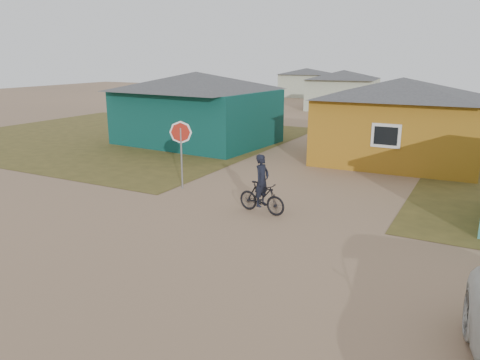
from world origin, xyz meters
name	(u,v)px	position (x,y,z in m)	size (l,w,h in m)	color
ground	(186,259)	(0.00, 0.00, 0.00)	(120.00, 120.00, 0.00)	#947255
grass_nw	(119,136)	(-14.00, 13.00, 0.01)	(20.00, 18.00, 0.00)	brown
house_teal	(197,107)	(-8.50, 13.50, 2.05)	(8.93, 7.08, 4.00)	#0A3732
house_yellow	(400,119)	(2.50, 14.00, 2.00)	(7.72, 6.76, 3.90)	#A26B19
house_pale_west	(343,89)	(-6.00, 34.00, 1.86)	(7.04, 6.15, 3.60)	#B0B79E
house_pale_north	(306,82)	(-14.00, 46.00, 1.75)	(6.28, 5.81, 3.40)	#B0B79E
stop_sign	(181,139)	(-3.73, 5.18, 1.87)	(0.84, 0.07, 2.56)	gray
cyclist	(262,192)	(0.13, 4.05, 0.69)	(1.73, 0.69, 1.90)	black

